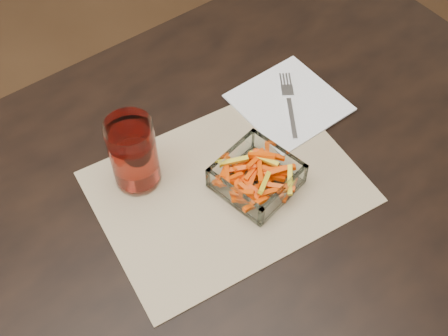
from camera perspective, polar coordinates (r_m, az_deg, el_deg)
The scene contains 6 objects.
dining_table at distance 1.03m, azimuth -5.46°, elevation -8.73°, with size 1.60×0.90×0.75m.
placemat at distance 0.99m, azimuth 0.40°, elevation -1.92°, with size 0.45×0.33×0.00m, color tan.
glass_bowl at distance 0.98m, azimuth 3.32°, elevation -0.97°, with size 0.15×0.15×0.05m.
tumbler at distance 0.96m, azimuth -9.15°, elevation 1.28°, with size 0.08×0.08×0.14m.
napkin at distance 1.12m, azimuth 6.60°, elevation 6.63°, with size 0.19×0.19×0.00m, color white.
fork at distance 1.12m, azimuth 6.64°, elevation 6.66°, with size 0.11×0.15×0.00m.
Camera 1 is at (-0.20, -0.43, 1.57)m, focal length 45.00 mm.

